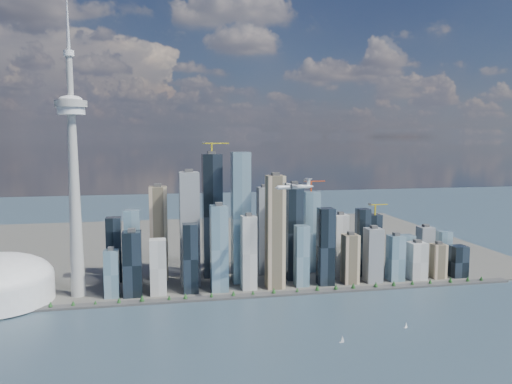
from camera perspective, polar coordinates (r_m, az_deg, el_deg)
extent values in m
plane|color=#2D414F|center=(717.53, 2.02, -18.08)|extent=(4000.00, 4000.00, 0.00)
cube|color=#383838|center=(945.66, -1.50, -11.82)|extent=(1100.00, 22.00, 4.00)
cube|color=#4C4C47|center=(1376.46, -4.65, -6.08)|extent=(1400.00, 900.00, 3.00)
cylinder|color=#3F2D1E|center=(963.31, -25.57, -11.91)|extent=(1.00, 1.00, 2.40)
cone|color=#1B3F16|center=(962.23, -25.58, -11.71)|extent=(7.20, 7.20, 8.00)
cylinder|color=#3F2D1E|center=(945.39, -20.37, -12.03)|extent=(1.00, 1.00, 2.40)
cone|color=#1B3F16|center=(944.29, -20.38, -11.82)|extent=(7.20, 7.20, 8.00)
cylinder|color=#3F2D1E|center=(935.20, -15.01, -12.05)|extent=(1.00, 1.00, 2.40)
cone|color=#1B3F16|center=(934.09, -15.01, -11.84)|extent=(7.20, 7.20, 8.00)
cylinder|color=#3F2D1E|center=(932.98, -9.57, -11.96)|extent=(1.00, 1.00, 2.40)
cone|color=#1B3F16|center=(931.86, -9.58, -11.75)|extent=(7.20, 7.20, 8.00)
cylinder|color=#3F2D1E|center=(938.79, -4.16, -11.77)|extent=(1.00, 1.00, 2.40)
cone|color=#1B3F16|center=(937.68, -4.16, -11.56)|extent=(7.20, 7.20, 8.00)
cylinder|color=#3F2D1E|center=(952.48, 1.12, -11.49)|extent=(1.00, 1.00, 2.40)
cone|color=#1B3F16|center=(951.39, 1.13, -11.28)|extent=(7.20, 7.20, 8.00)
cylinder|color=#3F2D1E|center=(973.73, 6.21, -11.12)|extent=(1.00, 1.00, 2.40)
cone|color=#1B3F16|center=(972.66, 6.21, -10.92)|extent=(7.20, 7.20, 8.00)
cylinder|color=#3F2D1E|center=(1002.04, 11.03, -10.70)|extent=(1.00, 1.00, 2.40)
cone|color=#1B3F16|center=(1001.00, 11.04, -10.50)|extent=(7.20, 7.20, 8.00)
cylinder|color=#3F2D1E|center=(1036.85, 15.54, -10.23)|extent=(1.00, 1.00, 2.40)
cone|color=#1B3F16|center=(1035.84, 15.55, -10.04)|extent=(7.20, 7.20, 8.00)
cylinder|color=#3F2D1E|center=(1077.52, 19.73, -9.74)|extent=(1.00, 1.00, 2.40)
cone|color=#1B3F16|center=(1076.55, 19.74, -9.56)|extent=(7.20, 7.20, 8.00)
cylinder|color=#3F2D1E|center=(1123.41, 23.58, -9.25)|extent=(1.00, 1.00, 2.40)
cone|color=#1B3F16|center=(1122.48, 23.59, -9.07)|extent=(7.20, 7.20, 8.00)
cube|color=black|center=(956.36, -13.94, -7.97)|extent=(34.00, 34.00, 120.89)
cube|color=#6A8EA0|center=(1001.17, -13.83, -6.36)|extent=(30.00, 30.00, 153.86)
cube|color=beige|center=(957.06, -10.90, -8.40)|extent=(30.00, 30.00, 104.40)
cube|color=tan|center=(1049.87, -10.98, -4.63)|extent=(36.00, 36.00, 192.32)
cube|color=gray|center=(994.26, -7.81, -4.22)|extent=(38.00, 38.00, 225.29)
cube|color=black|center=(955.24, -7.59, -7.52)|extent=(28.00, 28.00, 131.88)
cube|color=#6A8EA0|center=(956.18, -4.30, -6.45)|extent=(32.00, 32.00, 164.85)
cube|color=black|center=(1049.90, -5.00, -2.71)|extent=(40.00, 40.00, 258.26)
cube|color=#6A8EA0|center=(1003.02, -1.53, -2.95)|extent=(36.00, 36.00, 263.76)
cube|color=beige|center=(966.48, -1.03, -6.96)|extent=(28.00, 28.00, 142.87)
cube|color=tan|center=(969.34, 2.18, -4.60)|extent=(34.00, 34.00, 219.80)
cube|color=gray|center=(1073.06, 0.89, -4.43)|extent=(30.00, 30.00, 186.83)
cube|color=black|center=(1032.49, 4.52, -4.56)|extent=(32.00, 32.00, 197.82)
cube|color=#6A8EA0|center=(993.66, 5.28, -7.27)|extent=(26.00, 26.00, 120.89)
cube|color=black|center=(1004.93, 8.04, -6.19)|extent=(30.00, 30.00, 153.86)
cube|color=#6A8EA0|center=(1100.36, 6.26, -4.49)|extent=(34.00, 34.00, 175.84)
cube|color=beige|center=(1069.97, 9.70, -6.05)|extent=(28.00, 28.00, 131.88)
cube|color=tan|center=(1028.34, 10.68, -7.52)|extent=(30.00, 30.00, 98.91)
cube|color=gray|center=(1046.31, 13.25, -7.03)|extent=(32.00, 32.00, 109.90)
cube|color=black|center=(1087.34, 12.18, -5.61)|extent=(26.00, 26.00, 142.87)
cube|color=#6A8EA0|center=(1069.44, 15.70, -7.26)|extent=(30.00, 30.00, 93.41)
cube|color=black|center=(1158.73, 13.37, -5.46)|extent=(28.00, 28.00, 120.89)
cube|color=#6A8EA0|center=(1136.45, 16.81, -6.78)|extent=(30.00, 30.00, 82.42)
cube|color=beige|center=(1094.43, 18.04, -7.47)|extent=(34.00, 34.00, 76.93)
cube|color=tan|center=(1117.32, 20.07, -7.41)|extent=(28.00, 28.00, 71.43)
cube|color=gray|center=(1156.13, 18.81, -6.21)|extent=(30.00, 30.00, 98.91)
cube|color=black|center=(1141.54, 22.01, -7.34)|extent=(32.00, 32.00, 65.94)
cube|color=#6A8EA0|center=(1180.09, 20.71, -6.30)|extent=(26.00, 26.00, 87.92)
cube|color=black|center=(1059.84, -15.85, -6.32)|extent=(30.00, 30.00, 131.88)
cube|color=#6A8EA0|center=(963.44, -16.32, -8.95)|extent=(26.00, 26.00, 87.92)
cube|color=gold|center=(1037.26, -5.07, 4.96)|extent=(3.00, 3.00, 22.00)
cube|color=gold|center=(1037.97, -4.63, 5.57)|extent=(55.00, 2.20, 2.20)
cube|color=#383838|center=(1035.43, -5.99, 5.66)|extent=(6.00, 4.00, 4.00)
cube|color=#BF3D1B|center=(1086.25, 6.32, 0.65)|extent=(3.00, 3.00, 22.00)
cube|color=#BF3D1B|center=(1087.40, 6.69, 1.23)|extent=(48.00, 2.20, 2.20)
cube|color=#383838|center=(1080.84, 5.60, 1.32)|extent=(6.00, 4.00, 4.00)
cube|color=gold|center=(1146.51, 13.46, -1.96)|extent=(3.00, 3.00, 22.00)
cube|color=gold|center=(1147.82, 13.78, -1.40)|extent=(45.00, 2.20, 2.20)
cube|color=#383838|center=(1139.22, 12.86, -1.34)|extent=(6.00, 4.00, 4.00)
cone|color=#A5A4A0|center=(966.01, -19.99, -1.41)|extent=(26.00, 26.00, 340.00)
cylinder|color=silver|center=(959.24, -20.38, 8.71)|extent=(48.00, 48.00, 14.00)
cylinder|color=#A5A4A0|center=(959.90, -20.40, 9.43)|extent=(56.00, 56.00, 12.00)
ellipsoid|color=silver|center=(960.43, -20.42, 9.90)|extent=(40.00, 40.00, 14.00)
cylinder|color=#A5A4A0|center=(964.03, -20.52, 12.27)|extent=(11.00, 11.00, 80.00)
cylinder|color=silver|center=(969.27, -20.61, 14.62)|extent=(18.00, 18.00, 10.00)
cone|color=silver|center=(979.73, -20.75, 17.97)|extent=(7.00, 7.00, 105.00)
cylinder|color=silver|center=(853.68, 4.29, 0.57)|extent=(59.36, 16.03, 7.25)
cone|color=silver|center=(841.72, 2.39, 0.50)|extent=(8.93, 8.36, 7.25)
cone|color=silver|center=(867.04, 6.21, 0.64)|extent=(12.30, 8.88, 7.25)
cube|color=silver|center=(852.38, 4.15, 0.83)|extent=(18.50, 64.11, 1.13)
cylinder|color=silver|center=(841.23, 4.50, 0.63)|extent=(12.94, 5.91, 4.08)
cylinder|color=silver|center=(863.91, 3.82, 0.78)|extent=(12.94, 5.91, 4.08)
cylinder|color=#3F3F3F|center=(838.47, 4.07, 0.61)|extent=(1.70, 9.02, 9.07)
cylinder|color=#3F3F3F|center=(861.23, 3.40, 0.77)|extent=(1.70, 9.02, 9.07)
cube|color=silver|center=(864.88, 6.01, 1.11)|extent=(6.41, 1.85, 12.47)
cube|color=silver|center=(864.33, 6.01, 1.53)|extent=(8.00, 20.92, 0.79)
cube|color=silver|center=(764.12, 9.76, -16.56)|extent=(6.77, 2.65, 0.88)
cylinder|color=#999999|center=(762.18, 9.77, -16.21)|extent=(0.26, 0.26, 9.89)
cube|color=silver|center=(838.58, 16.73, -14.63)|extent=(6.48, 3.95, 0.83)
cylinder|color=#999999|center=(836.91, 16.74, -14.32)|extent=(0.25, 0.25, 9.34)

